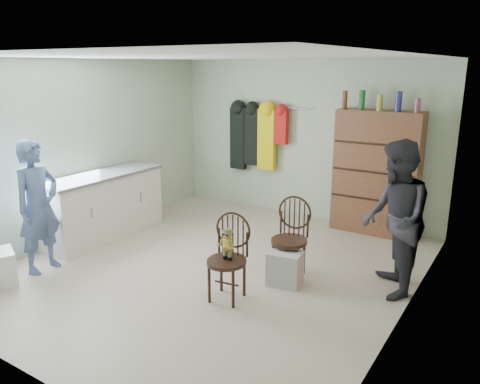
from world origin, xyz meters
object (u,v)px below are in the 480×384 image
Objects in this scene: chair_front at (229,252)px; chair_far at (291,234)px; dresser at (376,172)px; counter at (103,206)px.

chair_front is 0.92m from chair_far.
chair_far is 0.45× the size of dresser.
dresser is at bearing 35.69° from counter.
counter is 1.97× the size of chair_far.
counter reaches higher than chair_front.
chair_far is at bearing 6.38° from counter.
chair_far is at bearing -100.54° from dresser.
counter is at bearing 159.23° from chair_front.
counter is 3.96m from dresser.
chair_far is (0.29, 0.87, -0.02)m from chair_front.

